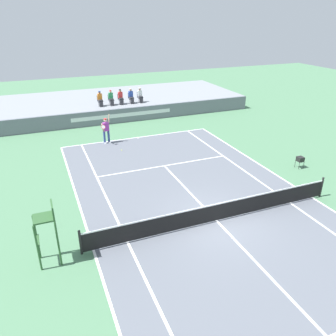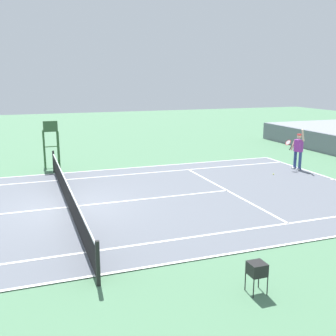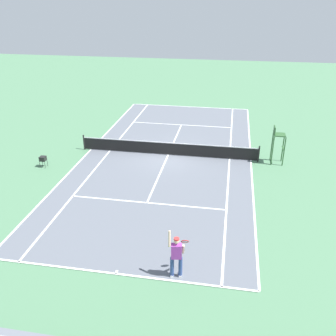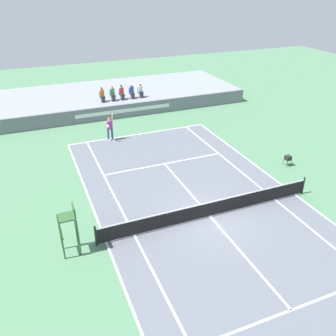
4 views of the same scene
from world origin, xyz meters
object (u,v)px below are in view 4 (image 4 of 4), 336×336
spectator_seated_0 (102,95)px  ball_hopper (288,158)px  spectator_seated_3 (132,92)px  tennis_ball (125,148)px  spectator_seated_4 (141,91)px  tennis_player (110,128)px  umpire_chair (69,224)px  spectator_seated_2 (122,93)px  spectator_seated_1 (113,94)px

spectator_seated_0 → ball_hopper: (8.90, -14.31, -1.25)m
spectator_seated_3 → tennis_ball: 8.40m
spectator_seated_4 → ball_hopper: spectator_seated_4 is taller
spectator_seated_4 → tennis_player: 7.39m
umpire_chair → ball_hopper: (14.42, 3.16, -0.98)m
tennis_player → spectator_seated_2: bearing=65.7°
spectator_seated_1 → spectator_seated_4: same height
spectator_seated_3 → tennis_ball: size_ratio=18.60×
tennis_ball → ball_hopper: (9.17, -6.67, 0.54)m
spectator_seated_1 → ball_hopper: size_ratio=1.81×
tennis_ball → spectator_seated_3: bearing=68.6°
spectator_seated_2 → tennis_ball: 8.11m
spectator_seated_0 → spectator_seated_4: 3.55m
tennis_ball → ball_hopper: bearing=-36.0°
tennis_player → spectator_seated_1: bearing=72.9°
umpire_chair → spectator_seated_1: bearing=69.7°
spectator_seated_1 → ball_hopper: (7.96, -14.31, -1.25)m
spectator_seated_0 → spectator_seated_3: (2.72, 0.00, 0.00)m
spectator_seated_2 → spectator_seated_3: 0.94m
tennis_ball → spectator_seated_1: bearing=81.0°
spectator_seated_4 → tennis_ball: bearing=-116.6°
spectator_seated_0 → ball_hopper: 16.90m
spectator_seated_2 → spectator_seated_4: size_ratio=1.00×
umpire_chair → ball_hopper: 14.79m
spectator_seated_1 → tennis_player: 6.19m
ball_hopper → umpire_chair: bearing=-167.7°
spectator_seated_3 → spectator_seated_4: 0.83m
tennis_player → ball_hopper: tennis_player is taller
spectator_seated_1 → spectator_seated_0: bearing=180.0°
spectator_seated_0 → spectator_seated_4: bearing=0.0°
spectator_seated_3 → spectator_seated_4: bearing=0.0°
spectator_seated_3 → ball_hopper: size_ratio=1.81×
spectator_seated_1 → tennis_ball: bearing=-99.0°
spectator_seated_4 → spectator_seated_1: bearing=180.0°
spectator_seated_0 → ball_hopper: spectator_seated_0 is taller
spectator_seated_2 → tennis_ball: (-2.05, -7.64, -1.79)m
spectator_seated_3 → tennis_player: bearing=-121.4°
tennis_ball → ball_hopper: size_ratio=0.10×
umpire_chair → ball_hopper: bearing=12.3°
spectator_seated_4 → tennis_player: size_ratio=0.61×
umpire_chair → tennis_player: bearing=68.1°
spectator_seated_1 → spectator_seated_4: size_ratio=1.00×
spectator_seated_4 → ball_hopper: size_ratio=1.81×
ball_hopper → spectator_seated_1: bearing=119.1°
spectator_seated_0 → spectator_seated_2: size_ratio=1.00×
spectator_seated_2 → spectator_seated_0: bearing=180.0°
spectator_seated_3 → tennis_ball: bearing=-111.4°
spectator_seated_3 → spectator_seated_0: bearing=180.0°
spectator_seated_2 → umpire_chair: 18.93m
spectator_seated_2 → tennis_player: bearing=-114.3°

